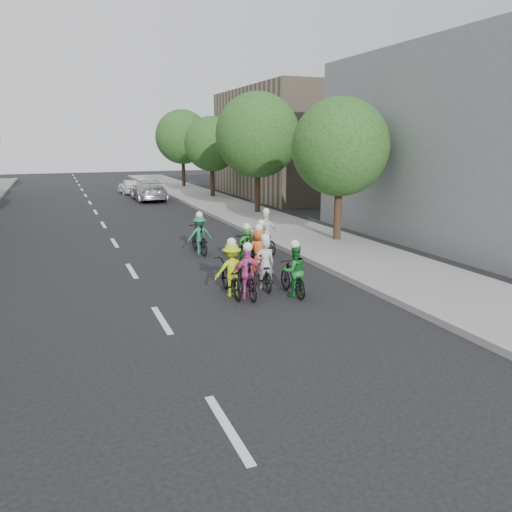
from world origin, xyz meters
TOP-DOWN VIEW (x-y plane):
  - ground at (0.00, 0.00)m, footprint 120.00×120.00m
  - sidewalk_right at (8.00, 10.00)m, footprint 4.00×80.00m
  - curb_right at (6.05, 10.00)m, footprint 0.18×80.00m
  - bldg_ne at (16.00, 5.00)m, footprint 10.00×14.00m
  - bldg_se at (16.00, 24.00)m, footprint 10.00×14.00m
  - tree_r_0 at (8.80, 6.60)m, footprint 4.00×4.00m
  - tree_r_1 at (8.80, 15.60)m, footprint 4.80×4.80m
  - tree_r_2 at (8.80, 24.60)m, footprint 4.00×4.00m
  - tree_r_3 at (8.80, 33.60)m, footprint 4.80×4.80m
  - cyclist_0 at (3.36, 1.61)m, footprint 0.93×1.85m
  - cyclist_1 at (3.82, 0.59)m, footprint 0.72×1.64m
  - cyclist_2 at (2.23, 1.28)m, footprint 1.00×1.93m
  - cyclist_3 at (2.56, 0.91)m, footprint 0.85×1.76m
  - cyclist_4 at (3.82, 3.22)m, footprint 0.75×1.74m
  - cyclist_5 at (3.62, 3.82)m, footprint 0.83×1.97m
  - cyclist_6 at (4.36, 4.34)m, footprint 0.86×1.70m
  - cyclist_7 at (2.81, 6.68)m, footprint 0.98×1.90m
  - cyclist_8 at (5.20, 5.88)m, footprint 0.95×1.76m
  - follow_car_lead at (4.06, 24.90)m, footprint 2.14×5.18m
  - follow_car_trail at (3.42, 29.96)m, footprint 1.64×3.64m

SIDE VIEW (x-z plane):
  - ground at x=0.00m, z-range 0.00..0.00m
  - sidewalk_right at x=8.00m, z-range 0.00..0.15m
  - curb_right at x=6.05m, z-range 0.00..0.18m
  - cyclist_0 at x=3.36m, z-range -0.28..1.35m
  - cyclist_6 at x=4.36m, z-range -0.23..1.35m
  - cyclist_4 at x=3.82m, z-range -0.25..1.38m
  - cyclist_3 at x=2.56m, z-range -0.19..1.38m
  - cyclist_8 at x=5.20m, z-range -0.28..1.47m
  - cyclist_1 at x=3.82m, z-range -0.20..1.40m
  - cyclist_2 at x=2.23m, z-range -0.22..1.43m
  - follow_car_trail at x=3.42m, z-range 0.00..1.21m
  - cyclist_5 at x=3.62m, z-range -0.18..1.40m
  - cyclist_7 at x=2.81m, z-range -0.17..1.47m
  - follow_car_lead at x=4.06m, z-range 0.00..1.50m
  - tree_r_0 at x=8.80m, z-range 0.98..6.95m
  - tree_r_2 at x=8.80m, z-range 0.98..6.95m
  - bldg_ne at x=16.00m, z-range 0.00..8.00m
  - bldg_se at x=16.00m, z-range 0.00..8.00m
  - tree_r_1 at x=8.80m, z-range 1.05..7.98m
  - tree_r_3 at x=8.80m, z-range 1.05..7.98m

